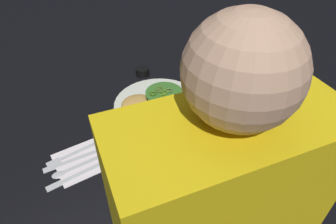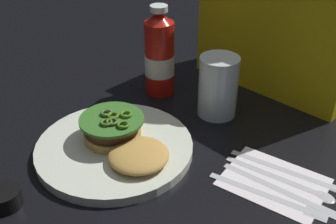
{
  "view_description": "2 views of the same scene",
  "coord_description": "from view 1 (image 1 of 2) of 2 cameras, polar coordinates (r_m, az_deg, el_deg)",
  "views": [
    {
      "loc": [
        0.21,
        0.75,
        0.61
      ],
      "look_at": [
        -0.04,
        0.15,
        0.07
      ],
      "focal_mm": 31.27,
      "sensor_mm": 36.0,
      "label": 1
    },
    {
      "loc": [
        0.45,
        -0.33,
        0.47
      ],
      "look_at": [
        -0.0,
        0.13,
        0.07
      ],
      "focal_mm": 43.58,
      "sensor_mm": 36.0,
      "label": 2
    }
  ],
  "objects": [
    {
      "name": "butter_knife",
      "position": [
        0.81,
        -16.3,
        -11.05
      ],
      "size": [
        0.22,
        0.06,
        0.0
      ],
      "color": "silver",
      "rests_on": "napkin"
    },
    {
      "name": "diner_person",
      "position": [
        0.52,
        10.53,
        -12.8
      ],
      "size": [
        0.37,
        0.17,
        0.5
      ],
      "color": "gold",
      "rests_on": "ground_plane"
    },
    {
      "name": "water_glass",
      "position": [
        0.75,
        1.26,
        -6.71
      ],
      "size": [
        0.08,
        0.08,
        0.13
      ],
      "primitive_type": "cylinder",
      "color": "silver",
      "rests_on": "ground_plane"
    },
    {
      "name": "ground_plane",
      "position": [
        0.99,
        -5.22,
        1.41
      ],
      "size": [
        3.0,
        3.0,
        0.0
      ],
      "primitive_type": "plane",
      "color": "black"
    },
    {
      "name": "burger_sandwich",
      "position": [
        0.95,
        -2.61,
        2.3
      ],
      "size": [
        0.2,
        0.13,
        0.05
      ],
      "color": "gold",
      "rests_on": "dinner_plate"
    },
    {
      "name": "ketchup_bottle",
      "position": [
        0.81,
        11.0,
        -1.36
      ],
      "size": [
        0.07,
        0.07,
        0.21
      ],
      "color": "red",
      "rests_on": "ground_plane"
    },
    {
      "name": "napkin",
      "position": [
        0.84,
        -15.43,
        -8.67
      ],
      "size": [
        0.19,
        0.16,
        0.0
      ],
      "primitive_type": "cube",
      "rotation": [
        0.0,
        0.0,
        0.17
      ],
      "color": "white",
      "rests_on": "ground_plane"
    },
    {
      "name": "condiment_cup",
      "position": [
        1.14,
        -4.98,
        7.88
      ],
      "size": [
        0.05,
        0.05,
        0.03
      ],
      "primitive_type": "cylinder",
      "color": "black",
      "rests_on": "ground_plane"
    },
    {
      "name": "dinner_plate",
      "position": [
        0.97,
        -1.8,
        1.36
      ],
      "size": [
        0.3,
        0.3,
        0.02
      ],
      "primitive_type": "cylinder",
      "color": "silver",
      "rests_on": "ground_plane"
    },
    {
      "name": "fork_utensil",
      "position": [
        0.86,
        -17.52,
        -7.35
      ],
      "size": [
        0.2,
        0.06,
        0.0
      ],
      "color": "silver",
      "rests_on": "napkin"
    },
    {
      "name": "steak_knife",
      "position": [
        0.85,
        -17.45,
        -8.51
      ],
      "size": [
        0.21,
        0.04,
        0.0
      ],
      "color": "silver",
      "rests_on": "napkin"
    },
    {
      "name": "spoon_utensil",
      "position": [
        0.83,
        -17.1,
        -9.85
      ],
      "size": [
        0.2,
        0.05,
        0.0
      ],
      "color": "silver",
      "rests_on": "napkin"
    }
  ]
}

